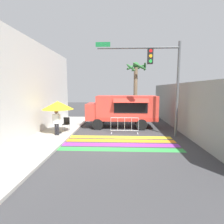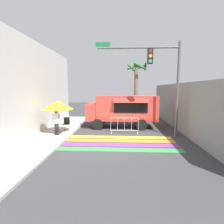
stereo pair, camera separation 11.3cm
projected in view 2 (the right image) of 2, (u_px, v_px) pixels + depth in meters
ground_plane at (119, 140)px, 10.29m from camera, size 60.00×60.00×0.00m
sidewalk_left at (32, 138)px, 10.57m from camera, size 4.40×16.00×0.12m
building_left_facade at (24, 88)px, 10.20m from camera, size 0.25×16.00×6.09m
concrete_wall_right at (179, 107)px, 12.81m from camera, size 0.20×16.00×3.43m
crosswalk_painted at (119, 143)px, 9.85m from camera, size 6.40×2.84×0.01m
food_truck at (121, 109)px, 13.74m from camera, size 5.41×2.60×2.50m
traffic_signal_pole at (161, 72)px, 10.68m from camera, size 5.16×0.29×5.86m
patio_umbrella at (58, 105)px, 11.31m from camera, size 2.00×2.00×2.11m
folding_chair at (66, 123)px, 12.18m from camera, size 0.43×0.43×0.93m
vendor_person at (56, 121)px, 10.93m from camera, size 0.53×0.21×1.57m
barricade_front at (125, 126)px, 11.86m from camera, size 1.91×0.44×1.10m
palm_tree at (136, 81)px, 17.83m from camera, size 2.16×2.20×5.73m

